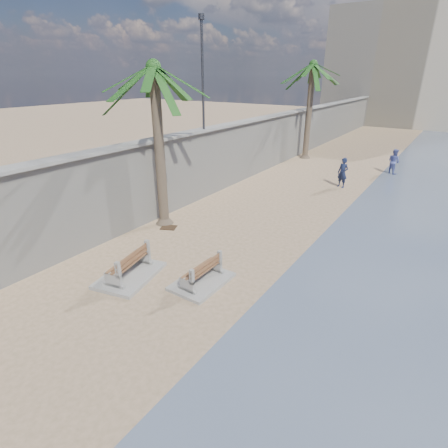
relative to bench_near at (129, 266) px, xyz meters
The scene contains 13 objects.
ground_plane 4.46m from the bench_near, 60.76° to the right, with size 140.00×140.00×0.00m, color tan.
seawall 16.46m from the bench_near, 100.64° to the left, with size 0.45×70.00×3.50m, color gray.
wall_cap 16.70m from the bench_near, 100.64° to the left, with size 0.80×70.00×0.12m, color gray.
end_building 48.57m from the bench_near, 89.80° to the left, with size 18.00×12.00×14.00m, color #B7AA93.
bench_near is the anchor object (origin of this frame).
bench_far 2.44m from the bench_near, 24.95° to the left, with size 1.37×2.00×0.83m.
palm_mid 7.52m from the bench_near, 118.31° to the left, with size 5.00×5.00×7.36m.
palm_back 21.30m from the bench_near, 95.58° to the left, with size 5.00×5.00×7.76m.
streetlight 10.65m from the bench_near, 109.83° to the left, with size 0.28×0.28×5.12m.
person_a 14.25m from the bench_near, 78.65° to the left, with size 0.72×0.49×2.01m, color #151D3C.
person_b 19.58m from the bench_near, 76.03° to the left, with size 0.88×0.68×1.83m, color #4A5399.
debris_c 4.11m from the bench_near, 114.11° to the left, with size 0.66×0.53×0.03m, color #382616.
debris_d 0.74m from the bench_near, 123.03° to the right, with size 0.53×0.42×0.03m, color #382616.
Camera 1 is at (5.98, -2.66, 6.21)m, focal length 28.00 mm.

